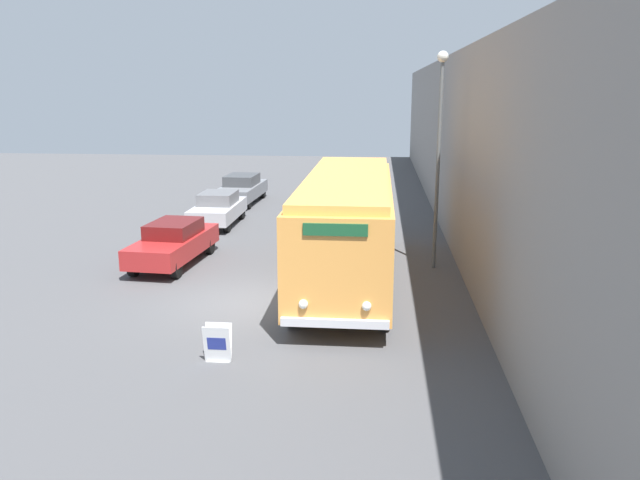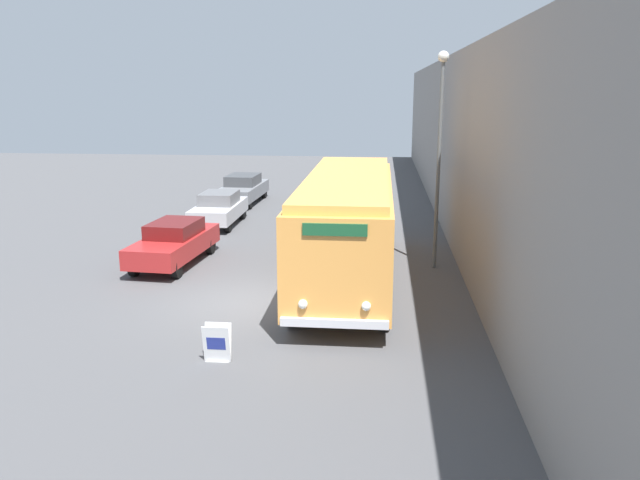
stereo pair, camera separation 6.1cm
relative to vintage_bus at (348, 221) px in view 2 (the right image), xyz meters
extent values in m
plane|color=#4C4C4F|center=(-2.74, -2.47, -1.90)|extent=(80.00, 80.00, 0.00)
cube|color=gray|center=(3.85, 7.53, 1.74)|extent=(0.30, 60.00, 7.27)
cylinder|color=black|center=(-1.17, -4.03, -1.37)|extent=(0.28, 1.05, 1.05)
cylinder|color=black|center=(1.17, -4.03, -1.37)|extent=(0.28, 1.05, 1.05)
cylinder|color=black|center=(-1.17, 4.04, -1.37)|extent=(0.28, 1.05, 1.05)
cylinder|color=black|center=(1.17, 4.04, -1.37)|extent=(0.28, 1.05, 1.05)
cube|color=#EF9E47|center=(0.00, 0.01, -0.09)|extent=(2.65, 10.87, 2.57)
cube|color=#FEA74B|center=(0.00, 0.01, 1.32)|extent=(2.44, 10.43, 0.24)
cube|color=silver|center=(0.00, -5.49, -1.25)|extent=(2.52, 0.12, 0.20)
sphere|color=white|center=(-0.73, -5.46, -0.82)|extent=(0.22, 0.22, 0.22)
sphere|color=white|center=(0.73, -5.46, -0.82)|extent=(0.22, 0.22, 0.22)
cube|color=#19512D|center=(0.00, -5.45, 0.95)|extent=(1.46, 0.06, 0.28)
cube|color=gray|center=(-2.53, -6.38, -1.89)|extent=(0.54, 0.19, 0.01)
cube|color=white|center=(-2.53, -6.45, -1.47)|extent=(0.60, 0.17, 0.86)
cube|color=white|center=(-2.53, -6.30, -1.47)|extent=(0.60, 0.17, 0.86)
cube|color=navy|center=(-2.53, -6.47, -1.45)|extent=(0.42, 0.06, 0.30)
cylinder|color=#595E60|center=(2.87, 1.68, 1.50)|extent=(0.12, 0.12, 6.79)
sphere|color=silver|center=(2.87, 1.68, 5.00)|extent=(0.36, 0.36, 0.36)
cylinder|color=black|center=(-6.89, -0.24, -1.54)|extent=(0.22, 0.70, 0.70)
cylinder|color=black|center=(-5.44, -0.36, -1.54)|extent=(0.22, 0.70, 0.70)
cylinder|color=black|center=(-6.64, 2.88, -1.54)|extent=(0.22, 0.70, 0.70)
cylinder|color=black|center=(-5.19, 2.76, -1.54)|extent=(0.22, 0.70, 0.70)
cube|color=#A52323|center=(-6.04, 1.26, -1.22)|extent=(2.07, 4.65, 0.65)
cube|color=#5B1313|center=(-6.03, 1.37, -0.65)|extent=(1.61, 2.15, 0.49)
cylinder|color=black|center=(-6.88, 6.29, -1.56)|extent=(0.22, 0.67, 0.67)
cylinder|color=black|center=(-5.40, 6.28, -1.56)|extent=(0.22, 0.67, 0.67)
cylinder|color=black|center=(-6.87, 9.11, -1.56)|extent=(0.22, 0.67, 0.67)
cylinder|color=black|center=(-5.39, 9.11, -1.56)|extent=(0.22, 0.67, 0.67)
cube|color=#B7B7BC|center=(-6.13, 7.70, -1.25)|extent=(1.75, 4.23, 0.61)
cube|color=slate|center=(-6.13, 7.80, -0.69)|extent=(1.48, 1.90, 0.51)
cylinder|color=black|center=(-7.13, 11.64, -1.57)|extent=(0.22, 0.65, 0.65)
cylinder|color=black|center=(-5.59, 11.59, -1.57)|extent=(0.22, 0.65, 0.65)
cylinder|color=black|center=(-7.00, 15.00, -1.57)|extent=(0.22, 0.65, 0.65)
cylinder|color=black|center=(-5.46, 14.94, -1.57)|extent=(0.22, 0.65, 0.65)
cube|color=slate|center=(-6.29, 13.29, -1.25)|extent=(1.98, 4.82, 0.64)
cube|color=#3F4043|center=(-6.29, 13.41, -0.67)|extent=(1.61, 2.20, 0.52)
camera|label=1|loc=(0.93, -18.97, 3.99)|focal=35.00mm
camera|label=2|loc=(0.99, -18.97, 3.99)|focal=35.00mm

